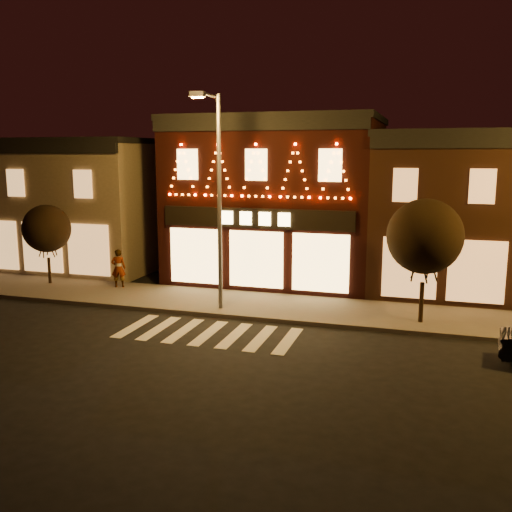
% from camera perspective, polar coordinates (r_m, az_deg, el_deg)
% --- Properties ---
extents(ground, '(120.00, 120.00, 0.00)m').
position_cam_1_polar(ground, '(17.70, -9.68, -11.46)').
color(ground, black).
rests_on(ground, ground).
extents(sidewalk_far, '(44.00, 4.00, 0.15)m').
position_cam_1_polar(sidewalk_far, '(24.17, 3.21, -5.19)').
color(sidewalk_far, '#47423D').
rests_on(sidewalk_far, ground).
extents(building_left, '(12.20, 8.28, 7.30)m').
position_cam_1_polar(building_left, '(35.34, -18.61, 5.12)').
color(building_left, '#6F654F').
rests_on(building_left, ground).
extents(building_pulp, '(10.20, 8.34, 8.30)m').
position_cam_1_polar(building_pulp, '(29.67, 2.31, 5.73)').
color(building_pulp, black).
rests_on(building_pulp, ground).
extents(building_right_a, '(9.20, 8.28, 7.50)m').
position_cam_1_polar(building_right_a, '(28.81, 20.95, 4.12)').
color(building_right_a, '#381E13').
rests_on(building_right_a, ground).
extents(streetlamp_mid, '(0.56, 1.98, 8.64)m').
position_cam_1_polar(streetlamp_mid, '(22.78, -3.99, 7.00)').
color(streetlamp_mid, '#59595E').
rests_on(streetlamp_mid, sidewalk_far).
extents(tree_left, '(2.33, 2.33, 3.90)m').
position_cam_1_polar(tree_left, '(29.64, -20.25, 2.60)').
color(tree_left, black).
rests_on(tree_left, sidewalk_far).
extents(tree_right, '(2.82, 2.82, 4.72)m').
position_cam_1_polar(tree_right, '(22.10, 16.57, 1.89)').
color(tree_right, black).
rests_on(tree_right, sidewalk_far).
extents(pedestrian, '(0.80, 0.67, 1.86)m').
position_cam_1_polar(pedestrian, '(28.06, -13.62, -1.18)').
color(pedestrian, gray).
rests_on(pedestrian, sidewalk_far).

